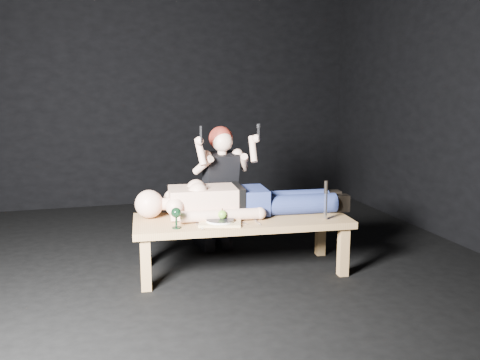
{
  "coord_description": "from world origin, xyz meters",
  "views": [
    {
      "loc": [
        -0.78,
        -3.97,
        1.47
      ],
      "look_at": [
        0.29,
        -0.18,
        0.75
      ],
      "focal_mm": 37.23,
      "sensor_mm": 36.0,
      "label": 1
    }
  ],
  "objects": [
    {
      "name": "spoon_flat",
      "position": [
        0.25,
        -0.36,
        0.45
      ],
      "size": [
        0.07,
        0.18,
        0.01
      ],
      "primitive_type": "cube",
      "rotation": [
        0.0,
        0.0,
        0.29
      ],
      "color": "#B2B2B7",
      "rests_on": "table"
    },
    {
      "name": "apple",
      "position": [
        0.1,
        -0.36,
        0.52
      ],
      "size": [
        0.07,
        0.07,
        0.07
      ],
      "primitive_type": "sphere",
      "color": "#539A1D",
      "rests_on": "plate"
    },
    {
      "name": "plate",
      "position": [
        0.08,
        -0.37,
        0.48
      ],
      "size": [
        0.26,
        0.26,
        0.02
      ],
      "primitive_type": "cylinder",
      "rotation": [
        0.0,
        0.0,
        -0.28
      ],
      "color": "white",
      "rests_on": "serving_tray"
    },
    {
      "name": "ground",
      "position": [
        0.0,
        0.0,
        0.0
      ],
      "size": [
        5.0,
        5.0,
        0.0
      ],
      "primitive_type": "plane",
      "color": "black",
      "rests_on": "ground"
    },
    {
      "name": "knife_flat",
      "position": [
        0.37,
        -0.4,
        0.45
      ],
      "size": [
        0.02,
        0.18,
        0.01
      ],
      "primitive_type": "cube",
      "rotation": [
        0.0,
        0.0,
        -0.02
      ],
      "color": "#B2B2B7",
      "rests_on": "table"
    },
    {
      "name": "carving_knife",
      "position": [
        0.91,
        -0.47,
        0.61
      ],
      "size": [
        0.04,
        0.05,
        0.31
      ],
      "primitive_type": null,
      "rotation": [
        0.0,
        0.0,
        -0.08
      ],
      "color": "#B2B2B7",
      "rests_on": "table"
    },
    {
      "name": "goblet",
      "position": [
        -0.26,
        -0.4,
        0.53
      ],
      "size": [
        0.08,
        0.08,
        0.16
      ],
      "primitive_type": null,
      "rotation": [
        0.0,
        0.0,
        -0.08
      ],
      "color": "black",
      "rests_on": "table"
    },
    {
      "name": "kneeling_woman",
      "position": [
        0.23,
        0.33,
        0.59
      ],
      "size": [
        0.72,
        0.78,
        1.19
      ],
      "primitive_type": null,
      "rotation": [
        0.0,
        0.0,
        0.13
      ],
      "color": "black",
      "rests_on": "ground"
    },
    {
      "name": "lying_man",
      "position": [
        0.36,
        -0.11,
        0.59
      ],
      "size": [
        1.93,
        0.73,
        0.29
      ],
      "primitive_type": null,
      "rotation": [
        0.0,
        0.0,
        -0.08
      ],
      "color": "#DFAE94",
      "rests_on": "table"
    },
    {
      "name": "fork_flat",
      "position": [
        -0.09,
        -0.41,
        0.45
      ],
      "size": [
        0.03,
        0.18,
        0.01
      ],
      "primitive_type": "cube",
      "rotation": [
        0.0,
        0.0,
        0.1
      ],
      "color": "#B2B2B7",
      "rests_on": "table"
    },
    {
      "name": "back_wall",
      "position": [
        0.0,
        2.5,
        1.5
      ],
      "size": [
        5.0,
        0.0,
        5.0
      ],
      "primitive_type": "plane",
      "rotation": [
        1.57,
        0.0,
        0.0
      ],
      "color": "black",
      "rests_on": "ground"
    },
    {
      "name": "serving_tray",
      "position": [
        0.08,
        -0.37,
        0.46
      ],
      "size": [
        0.37,
        0.31,
        0.02
      ],
      "primitive_type": "cube",
      "rotation": [
        0.0,
        0.0,
        -0.28
      ],
      "color": "tan",
      "rests_on": "table"
    },
    {
      "name": "table",
      "position": [
        0.29,
        -0.23,
        0.23
      ],
      "size": [
        1.76,
        0.78,
        0.45
      ],
      "primitive_type": "cube",
      "rotation": [
        0.0,
        0.0,
        -0.08
      ],
      "color": "#9E7C4C",
      "rests_on": "ground"
    }
  ]
}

